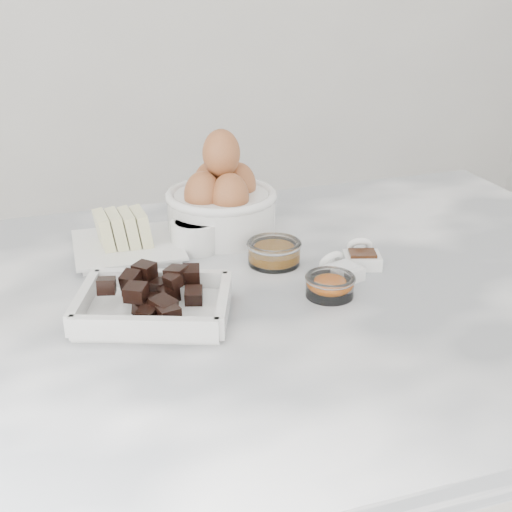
{
  "coord_description": "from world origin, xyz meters",
  "views": [
    {
      "loc": [
        -0.26,
        -0.8,
        1.36
      ],
      "look_at": [
        0.02,
        0.03,
        0.98
      ],
      "focal_mm": 50.0,
      "sensor_mm": 36.0,
      "label": 1
    }
  ],
  "objects_px": {
    "egg_bowl": "(221,201)",
    "salt_spoon": "(339,270)",
    "sugar_ramekin": "(195,234)",
    "chocolate_dish": "(153,302)",
    "honey_bowl": "(274,252)",
    "zest_bowl": "(330,285)",
    "butter_plate": "(125,238)",
    "vanilla_spoon": "(361,256)"
  },
  "relations": [
    {
      "from": "egg_bowl",
      "to": "salt_spoon",
      "type": "distance_m",
      "value": 0.24
    },
    {
      "from": "honey_bowl",
      "to": "chocolate_dish",
      "type": "bearing_deg",
      "value": -151.72
    },
    {
      "from": "chocolate_dish",
      "to": "salt_spoon",
      "type": "distance_m",
      "value": 0.27
    },
    {
      "from": "vanilla_spoon",
      "to": "salt_spoon",
      "type": "distance_m",
      "value": 0.06
    },
    {
      "from": "chocolate_dish",
      "to": "butter_plate",
      "type": "height_order",
      "value": "butter_plate"
    },
    {
      "from": "butter_plate",
      "to": "egg_bowl",
      "type": "bearing_deg",
      "value": 9.8
    },
    {
      "from": "sugar_ramekin",
      "to": "egg_bowl",
      "type": "distance_m",
      "value": 0.08
    },
    {
      "from": "sugar_ramekin",
      "to": "honey_bowl",
      "type": "height_order",
      "value": "sugar_ramekin"
    },
    {
      "from": "egg_bowl",
      "to": "honey_bowl",
      "type": "bearing_deg",
      "value": -74.11
    },
    {
      "from": "zest_bowl",
      "to": "honey_bowl",
      "type": "bearing_deg",
      "value": 105.65
    },
    {
      "from": "egg_bowl",
      "to": "zest_bowl",
      "type": "xyz_separation_m",
      "value": [
        0.07,
        -0.26,
        -0.04
      ]
    },
    {
      "from": "butter_plate",
      "to": "sugar_ramekin",
      "type": "distance_m",
      "value": 0.11
    },
    {
      "from": "zest_bowl",
      "to": "butter_plate",
      "type": "bearing_deg",
      "value": 135.05
    },
    {
      "from": "honey_bowl",
      "to": "salt_spoon",
      "type": "distance_m",
      "value": 0.1
    },
    {
      "from": "egg_bowl",
      "to": "butter_plate",
      "type": "bearing_deg",
      "value": -170.2
    },
    {
      "from": "sugar_ramekin",
      "to": "egg_bowl",
      "type": "height_order",
      "value": "egg_bowl"
    },
    {
      "from": "chocolate_dish",
      "to": "butter_plate",
      "type": "bearing_deg",
      "value": 90.01
    },
    {
      "from": "sugar_ramekin",
      "to": "honey_bowl",
      "type": "xyz_separation_m",
      "value": [
        0.09,
        -0.09,
        -0.01
      ]
    },
    {
      "from": "egg_bowl",
      "to": "zest_bowl",
      "type": "distance_m",
      "value": 0.27
    },
    {
      "from": "butter_plate",
      "to": "salt_spoon",
      "type": "relative_size",
      "value": 2.36
    },
    {
      "from": "egg_bowl",
      "to": "honey_bowl",
      "type": "distance_m",
      "value": 0.15
    },
    {
      "from": "salt_spoon",
      "to": "butter_plate",
      "type": "bearing_deg",
      "value": 145.16
    },
    {
      "from": "butter_plate",
      "to": "honey_bowl",
      "type": "height_order",
      "value": "butter_plate"
    },
    {
      "from": "zest_bowl",
      "to": "sugar_ramekin",
      "type": "bearing_deg",
      "value": 121.44
    },
    {
      "from": "honey_bowl",
      "to": "sugar_ramekin",
      "type": "bearing_deg",
      "value": 136.79
    },
    {
      "from": "butter_plate",
      "to": "salt_spoon",
      "type": "distance_m",
      "value": 0.32
    },
    {
      "from": "butter_plate",
      "to": "vanilla_spoon",
      "type": "distance_m",
      "value": 0.35
    },
    {
      "from": "vanilla_spoon",
      "to": "salt_spoon",
      "type": "height_order",
      "value": "vanilla_spoon"
    },
    {
      "from": "butter_plate",
      "to": "honey_bowl",
      "type": "distance_m",
      "value": 0.23
    },
    {
      "from": "vanilla_spoon",
      "to": "salt_spoon",
      "type": "xyz_separation_m",
      "value": [
        -0.05,
        -0.03,
        -0.0
      ]
    },
    {
      "from": "chocolate_dish",
      "to": "sugar_ramekin",
      "type": "relative_size",
      "value": 2.97
    },
    {
      "from": "butter_plate",
      "to": "sugar_ramekin",
      "type": "bearing_deg",
      "value": -11.59
    },
    {
      "from": "sugar_ramekin",
      "to": "salt_spoon",
      "type": "bearing_deg",
      "value": -45.19
    },
    {
      "from": "egg_bowl",
      "to": "zest_bowl",
      "type": "height_order",
      "value": "egg_bowl"
    },
    {
      "from": "zest_bowl",
      "to": "salt_spoon",
      "type": "relative_size",
      "value": 0.96
    },
    {
      "from": "egg_bowl",
      "to": "chocolate_dish",
      "type": "bearing_deg",
      "value": -123.06
    },
    {
      "from": "honey_bowl",
      "to": "vanilla_spoon",
      "type": "xyz_separation_m",
      "value": [
        0.12,
        -0.04,
        -0.0
      ]
    },
    {
      "from": "egg_bowl",
      "to": "salt_spoon",
      "type": "bearing_deg",
      "value": -63.11
    },
    {
      "from": "butter_plate",
      "to": "sugar_ramekin",
      "type": "relative_size",
      "value": 2.2
    },
    {
      "from": "vanilla_spoon",
      "to": "butter_plate",
      "type": "bearing_deg",
      "value": 153.92
    },
    {
      "from": "butter_plate",
      "to": "egg_bowl",
      "type": "xyz_separation_m",
      "value": [
        0.16,
        0.03,
        0.03
      ]
    },
    {
      "from": "sugar_ramekin",
      "to": "salt_spoon",
      "type": "relative_size",
      "value": 1.08
    }
  ]
}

